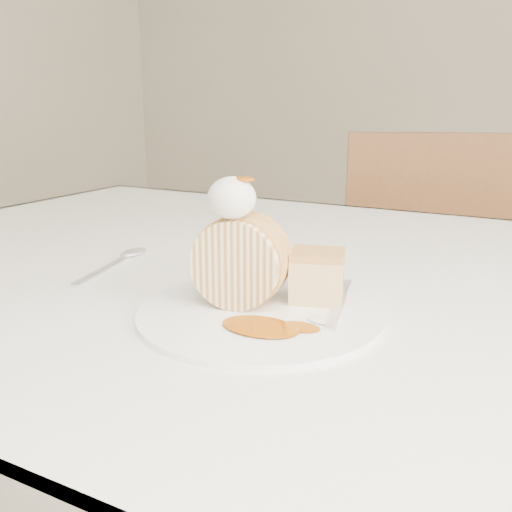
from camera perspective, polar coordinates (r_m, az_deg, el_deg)
The scene contains 10 objects.
table at distance 0.74m, azimuth 5.39°, elevation -8.13°, with size 1.40×0.90×0.75m.
chair_far at distance 1.53m, azimuth 16.38°, elevation -2.38°, with size 0.54×0.54×0.88m.
plate at distance 0.56m, azimuth 0.43°, elevation -5.77°, with size 0.24×0.24×0.01m, color white.
roulade_slice at distance 0.56m, azimuth -1.57°, elevation -0.52°, with size 0.09×0.09×0.05m, color beige.
cake_chunk at distance 0.58m, azimuth 6.13°, elevation -2.29°, with size 0.05×0.05×0.04m, color tan.
whipped_cream at distance 0.54m, azimuth -2.44°, elevation 5.82°, with size 0.05×0.05×0.04m, color silver.
caramel_drizzle at distance 0.53m, azimuth -1.30°, elevation 8.21°, with size 0.02×0.02×0.01m, color #8F4105.
caramel_pool at distance 0.51m, azimuth 0.42°, elevation -7.05°, with size 0.07×0.05×0.00m, color #8F4105, non-canonical shape.
fork at distance 0.56m, azimuth 8.12°, elevation -5.40°, with size 0.02×0.14×0.00m, color silver.
spoon at distance 0.72m, azimuth -15.06°, elevation -1.42°, with size 0.02×0.16×0.00m, color silver.
Camera 1 is at (0.25, -0.43, 0.95)m, focal length 40.00 mm.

